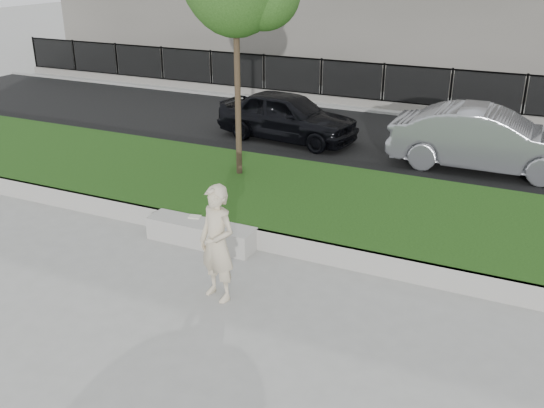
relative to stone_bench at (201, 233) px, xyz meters
The scene contains 11 objects.
ground 1.19m from the stone_bench, 43.15° to the right, with size 90.00×90.00×0.00m, color gray.
grass_bank 2.36m from the stone_bench, 68.80° to the left, with size 34.00×4.00×0.40m, color black.
grass_kerb 0.89m from the stone_bench, 15.71° to the left, with size 34.00×0.08×0.40m, color #A7A49D.
street 7.75m from the stone_bench, 83.67° to the left, with size 34.00×7.00×0.04m, color black.
far_pavement 12.23m from the stone_bench, 86.00° to the left, with size 34.00×3.00×0.12m, color gray.
iron_fence 11.24m from the stone_bench, 85.64° to the left, with size 32.00×0.30×1.50m.
stone_bench is the anchor object (origin of this frame).
man 2.05m from the stone_bench, 50.57° to the right, with size 0.67×0.44×1.85m, color beige.
book 0.36m from the stone_bench, 144.65° to the left, with size 0.22×0.16×0.02m, color #E9E6C9.
car_dark 6.81m from the stone_bench, 100.37° to the left, with size 1.62×4.02×1.37m, color black.
car_silver 7.66m from the stone_bench, 57.01° to the left, with size 1.60×4.58×1.51m, color gray.
Camera 1 is at (4.58, -7.73, 4.98)m, focal length 40.00 mm.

